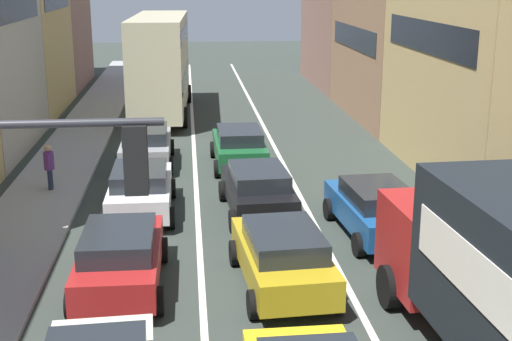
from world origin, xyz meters
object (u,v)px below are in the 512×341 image
object	(u,v)px
hatchback_centre_lane_third	(258,189)
sedan_left_lane_third	(140,189)
wagon_left_lane_second	(120,256)
coupe_centre_lane_fourth	(239,146)
sedan_left_lane_fourth	(146,145)
pedestrian_mid_sidewalk	(49,166)
bus_mid_queue_primary	(160,61)
sedan_right_lane_behind_truck	(376,208)
sedan_centre_lane_second	(283,256)

from	to	relation	value
hatchback_centre_lane_third	sedan_left_lane_third	bearing A→B (deg)	80.87
wagon_left_lane_second	coupe_centre_lane_fourth	size ratio (longest dim) A/B	1.00
sedan_left_lane_third	sedan_left_lane_fourth	distance (m)	5.75
wagon_left_lane_second	pedestrian_mid_sidewalk	world-z (taller)	pedestrian_mid_sidewalk
hatchback_centre_lane_third	sedan_left_lane_fourth	distance (m)	7.15
hatchback_centre_lane_third	bus_mid_queue_primary	world-z (taller)	bus_mid_queue_primary
coupe_centre_lane_fourth	pedestrian_mid_sidewalk	size ratio (longest dim) A/B	2.60
sedan_left_lane_fourth	sedan_right_lane_behind_truck	world-z (taller)	same
hatchback_centre_lane_third	sedan_right_lane_behind_truck	bearing A→B (deg)	-127.40
sedan_centre_lane_second	sedan_left_lane_fourth	distance (m)	12.01
hatchback_centre_lane_third	wagon_left_lane_second	bearing A→B (deg)	140.46
coupe_centre_lane_fourth	sedan_right_lane_behind_truck	xyz separation A→B (m)	(3.23, -7.71, 0.00)
sedan_centre_lane_second	sedan_left_lane_third	distance (m)	6.71
sedan_centre_lane_second	sedan_left_lane_fourth	bearing A→B (deg)	14.06
sedan_right_lane_behind_truck	pedestrian_mid_sidewalk	size ratio (longest dim) A/B	2.66
coupe_centre_lane_fourth	pedestrian_mid_sidewalk	distance (m)	7.09
sedan_left_lane_third	pedestrian_mid_sidewalk	xyz separation A→B (m)	(-3.13, 2.44, 0.15)
sedan_left_lane_third	sedan_right_lane_behind_truck	distance (m)	7.08
wagon_left_lane_second	hatchback_centre_lane_third	size ratio (longest dim) A/B	0.98
sedan_left_lane_fourth	bus_mid_queue_primary	world-z (taller)	bus_mid_queue_primary
hatchback_centre_lane_third	sedan_centre_lane_second	bearing A→B (deg)	177.59
hatchback_centre_lane_third	sedan_right_lane_behind_truck	world-z (taller)	same
sedan_centre_lane_second	wagon_left_lane_second	xyz separation A→B (m)	(-3.74, 0.32, 0.00)
coupe_centre_lane_fourth	pedestrian_mid_sidewalk	bearing A→B (deg)	112.34
wagon_left_lane_second	coupe_centre_lane_fourth	xyz separation A→B (m)	(3.55, 10.56, 0.00)
sedan_centre_lane_second	coupe_centre_lane_fourth	distance (m)	10.87
wagon_left_lane_second	bus_mid_queue_primary	xyz separation A→B (m)	(0.33, 21.02, 2.03)
sedan_right_lane_behind_truck	coupe_centre_lane_fourth	bearing A→B (deg)	18.79
sedan_left_lane_fourth	bus_mid_queue_primary	xyz separation A→B (m)	(0.30, 9.92, 2.03)
pedestrian_mid_sidewalk	bus_mid_queue_primary	bearing A→B (deg)	-110.05
coupe_centre_lane_fourth	sedan_left_lane_fourth	distance (m)	3.56
hatchback_centre_lane_third	sedan_left_lane_third	world-z (taller)	same
coupe_centre_lane_fourth	bus_mid_queue_primary	world-z (taller)	bus_mid_queue_primary
coupe_centre_lane_fourth	bus_mid_queue_primary	bearing A→B (deg)	16.44
sedan_right_lane_behind_truck	sedan_centre_lane_second	bearing A→B (deg)	132.15
wagon_left_lane_second	hatchback_centre_lane_third	distance (m)	6.19
sedan_left_lane_fourth	sedan_left_lane_third	bearing A→B (deg)	-178.82
sedan_centre_lane_second	bus_mid_queue_primary	distance (m)	21.70
bus_mid_queue_primary	pedestrian_mid_sidewalk	world-z (taller)	bus_mid_queue_primary
hatchback_centre_lane_third	pedestrian_mid_sidewalk	size ratio (longest dim) A/B	2.64
coupe_centre_lane_fourth	sedan_left_lane_fourth	world-z (taller)	same
bus_mid_queue_primary	pedestrian_mid_sidewalk	xyz separation A→B (m)	(-3.31, -13.23, -1.88)
pedestrian_mid_sidewalk	sedan_left_lane_fourth	bearing A→B (deg)	-138.21
sedan_left_lane_third	coupe_centre_lane_fourth	world-z (taller)	same
sedan_right_lane_behind_truck	bus_mid_queue_primary	distance (m)	19.39
hatchback_centre_lane_third	coupe_centre_lane_fourth	bearing A→B (deg)	-1.38
coupe_centre_lane_fourth	hatchback_centre_lane_third	bearing A→B (deg)	-179.13
sedan_centre_lane_second	coupe_centre_lane_fourth	bearing A→B (deg)	-2.94
wagon_left_lane_second	sedan_right_lane_behind_truck	xyz separation A→B (m)	(6.78, 2.84, 0.00)
sedan_right_lane_behind_truck	pedestrian_mid_sidewalk	world-z (taller)	pedestrian_mid_sidewalk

